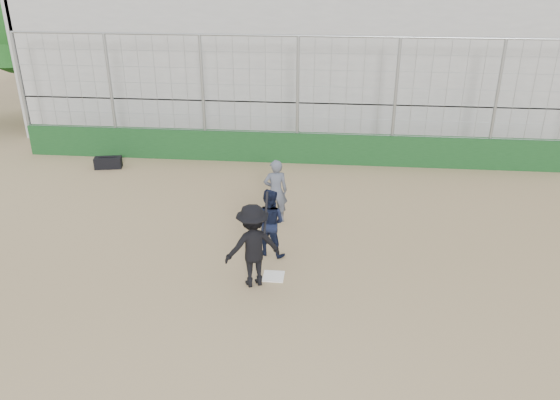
# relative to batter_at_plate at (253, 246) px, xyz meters

# --- Properties ---
(ground) EXTENTS (90.00, 90.00, 0.00)m
(ground) POSITION_rel_batter_at_plate_xyz_m (0.38, 0.29, -0.89)
(ground) COLOR brown
(ground) RESTS_ON ground
(home_plate) EXTENTS (0.44, 0.44, 0.02)m
(home_plate) POSITION_rel_batter_at_plate_xyz_m (0.38, 0.29, -0.87)
(home_plate) COLOR white
(home_plate) RESTS_ON ground
(backstop) EXTENTS (18.10, 0.25, 4.04)m
(backstop) POSITION_rel_batter_at_plate_xyz_m (0.38, 7.29, 0.07)
(backstop) COLOR #113716
(backstop) RESTS_ON ground
(bleachers) EXTENTS (20.25, 6.70, 6.98)m
(bleachers) POSITION_rel_batter_at_plate_xyz_m (0.38, 12.24, 2.04)
(bleachers) COLOR gray
(bleachers) RESTS_ON ground
(tree_left) EXTENTS (4.48, 4.48, 7.00)m
(tree_left) POSITION_rel_batter_at_plate_xyz_m (-10.62, 11.29, 3.50)
(tree_left) COLOR #342013
(tree_left) RESTS_ON ground
(batter_at_plate) EXTENTS (1.31, 1.06, 1.92)m
(batter_at_plate) POSITION_rel_batter_at_plate_xyz_m (0.00, 0.00, 0.00)
(batter_at_plate) COLOR black
(batter_at_plate) RESTS_ON ground
(catcher_crouched) EXTENTS (0.93, 0.81, 1.09)m
(catcher_crouched) POSITION_rel_batter_at_plate_xyz_m (0.18, 1.23, -0.34)
(catcher_crouched) COLOR black
(catcher_crouched) RESTS_ON ground
(umpire) EXTENTS (0.68, 0.53, 1.49)m
(umpire) POSITION_rel_batter_at_plate_xyz_m (0.15, 2.91, -0.14)
(umpire) COLOR #464B59
(umpire) RESTS_ON ground
(equipment_bag) EXTENTS (0.88, 0.51, 0.39)m
(equipment_bag) POSITION_rel_batter_at_plate_xyz_m (-5.54, 6.18, -0.71)
(equipment_bag) COLOR black
(equipment_bag) RESTS_ON ground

